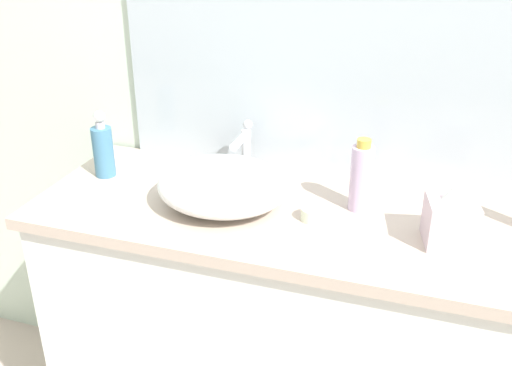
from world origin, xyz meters
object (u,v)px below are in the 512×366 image
soap_dispenser (103,149)px  perfume_bottle (361,177)px  tissue_box (450,219)px  candle_jar (313,214)px  sink_basin (223,185)px

soap_dispenser → perfume_bottle: 0.75m
tissue_box → candle_jar: size_ratio=2.43×
sink_basin → soap_dispenser: 0.41m
sink_basin → tissue_box: (0.58, -0.01, 0.01)m
soap_dispenser → perfume_bottle: soap_dispenser is taller
sink_basin → soap_dispenser: size_ratio=1.75×
perfume_bottle → tissue_box: 0.25m
tissue_box → candle_jar: (-0.33, 0.01, -0.05)m
perfume_bottle → tissue_box: size_ratio=1.29×
perfume_bottle → sink_basin: bearing=-165.6°
sink_basin → soap_dispenser: soap_dispenser is taller
sink_basin → perfume_bottle: bearing=14.4°
sink_basin → tissue_box: tissue_box is taller
sink_basin → soap_dispenser: bearing=170.5°
sink_basin → candle_jar: size_ratio=5.61×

